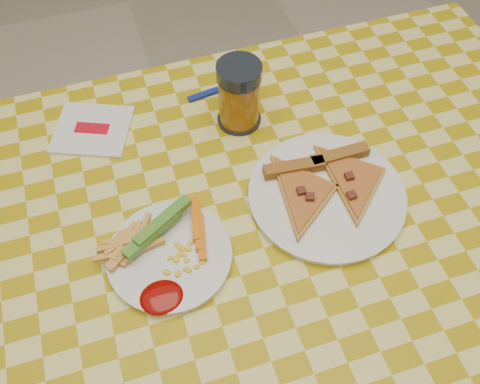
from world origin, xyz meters
name	(u,v)px	position (x,y,z in m)	size (l,w,h in m)	color
ground	(250,370)	(0.00, 0.00, 0.00)	(8.00, 8.00, 0.00)	beige
table	(256,252)	(0.00, 0.00, 0.68)	(1.28, 0.88, 0.76)	silver
plate_left	(170,257)	(-0.15, -0.01, 0.76)	(0.19, 0.19, 0.01)	white
plate_right	(327,196)	(0.13, 0.02, 0.76)	(0.26, 0.26, 0.01)	white
fries_veggies	(161,244)	(-0.16, 0.01, 0.78)	(0.20, 0.19, 0.04)	#EFA74C
pizza_slices	(326,183)	(0.14, 0.04, 0.78)	(0.23, 0.22, 0.02)	gold
drink_glass	(239,95)	(0.05, 0.24, 0.82)	(0.08, 0.08, 0.13)	black
napkin	(92,129)	(-0.22, 0.30, 0.76)	(0.18, 0.17, 0.01)	white
fork	(225,87)	(0.05, 0.33, 0.76)	(0.16, 0.04, 0.01)	navy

